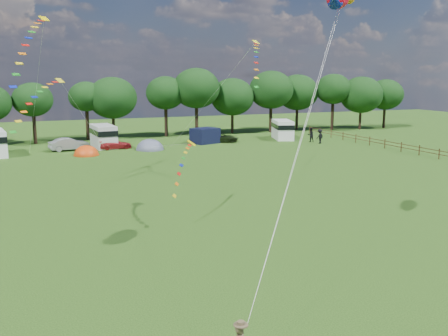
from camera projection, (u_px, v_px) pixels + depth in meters
name	position (u px, v px, depth m)	size (l,w,h in m)	color
ground_plane	(293.00, 290.00, 21.52)	(180.00, 180.00, 0.00)	black
tree_line	(138.00, 95.00, 72.49)	(102.98, 10.98, 10.27)	black
fence	(377.00, 142.00, 64.57)	(0.12, 33.12, 1.20)	#472D19
car_b	(69.00, 144.00, 61.47)	(1.67, 4.48, 1.58)	gray
car_c	(115.00, 144.00, 62.74)	(1.70, 4.04, 1.21)	#A71F23
car_d	(221.00, 138.00, 69.05)	(2.12, 4.69, 1.28)	black
campervan_c	(103.00, 135.00, 64.14)	(2.84, 5.98, 2.86)	#BDBEC0
campervan_d	(283.00, 129.00, 72.54)	(3.92, 6.02, 2.73)	white
tent_orange	(86.00, 155.00, 57.93)	(2.95, 3.23, 2.31)	#D03F0C
tent_greyblue	(150.00, 150.00, 62.27)	(3.53, 3.87, 2.63)	slate
awning_navy	(205.00, 136.00, 67.97)	(3.33, 2.71, 2.08)	black
streamer_kite_a	(31.00, 39.00, 39.51)	(3.45, 5.63, 5.80)	#FFDE00
streamer_kite_b	(41.00, 95.00, 37.67)	(4.31, 4.70, 3.81)	yellow
streamer_kite_c	(185.00, 158.00, 32.45)	(3.11, 5.02, 2.82)	#D5CB00
walker_a	(311.00, 135.00, 69.50)	(0.96, 0.59, 1.97)	black
walker_b	(320.00, 136.00, 67.78)	(1.27, 0.59, 1.97)	black
streamer_kite_d	(256.00, 55.00, 44.39)	(2.73, 5.08, 4.30)	#F0FF1F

